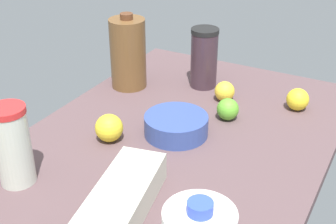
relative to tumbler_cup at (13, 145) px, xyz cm
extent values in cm
cube|color=brown|center=(29.04, -23.07, -11.02)|extent=(120.00, 76.00, 3.00)
cylinder|color=blue|center=(-14.70, -51.69, 13.99)|extent=(3.65, 3.65, 1.80)
cylinder|color=beige|center=(0.00, 0.00, -0.74)|extent=(7.98, 7.98, 17.56)
cylinder|color=red|center=(0.00, 0.00, 8.74)|extent=(8.22, 8.22, 1.40)
cylinder|color=#3C2933|center=(66.74, -15.59, -0.62)|extent=(8.44, 8.44, 17.80)
cylinder|color=black|center=(66.74, -15.59, 8.98)|extent=(8.70, 8.70, 1.40)
cylinder|color=brown|center=(55.29, 5.46, 1.56)|extent=(11.24, 11.24, 22.17)
cylinder|color=#59331E|center=(55.29, 5.46, 13.55)|extent=(3.93, 3.93, 1.80)
cylinder|color=#364B95|center=(35.39, -22.08, -6.80)|extent=(17.00, 17.00, 5.44)
cube|color=beige|center=(0.97, -27.11, -6.26)|extent=(32.59, 16.44, 6.52)
sphere|color=yellow|center=(64.82, -46.65, -6.26)|extent=(6.52, 6.52, 6.52)
sphere|color=#5EAC2E|center=(49.70, -30.93, -6.41)|extent=(6.23, 6.23, 6.23)
sphere|color=yellow|center=(24.46, -8.20, -5.86)|extent=(7.32, 7.32, 7.32)
sphere|color=yellow|center=(60.11, -25.72, -6.47)|extent=(6.09, 6.09, 6.09)
camera|label=1|loc=(-59.94, -71.30, 55.16)|focal=50.00mm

